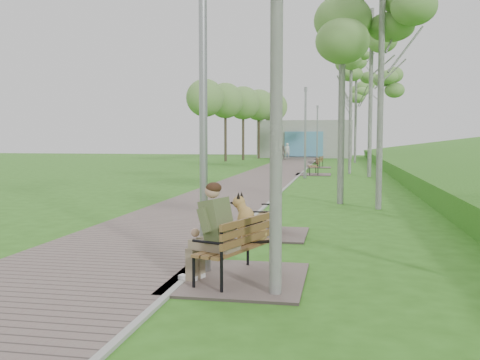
{
  "coord_description": "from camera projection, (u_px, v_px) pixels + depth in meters",
  "views": [
    {
      "loc": [
        2.24,
        -8.09,
        2.12
      ],
      "look_at": [
        0.1,
        3.39,
        1.21
      ],
      "focal_mm": 40.0,
      "sensor_mm": 36.0,
      "label": 1
    }
  ],
  "objects": [
    {
      "name": "ground",
      "position": [
        195.0,
        272.0,
        8.5
      ],
      "size": [
        120.0,
        120.0,
        0.0
      ],
      "primitive_type": "plane",
      "color": "#316619",
      "rests_on": "ground"
    },
    {
      "name": "walkway",
      "position": [
        267.0,
        176.0,
        29.89
      ],
      "size": [
        3.5,
        67.0,
        0.04
      ],
      "primitive_type": "cube",
      "color": "#74645E",
      "rests_on": "ground"
    },
    {
      "name": "kerb",
      "position": [
        298.0,
        176.0,
        29.57
      ],
      "size": [
        0.1,
        67.0,
        0.05
      ],
      "primitive_type": "cube",
      "color": "#999993",
      "rests_on": "ground"
    },
    {
      "name": "building_north",
      "position": [
        305.0,
        139.0,
        58.57
      ],
      "size": [
        10.0,
        5.2,
        4.0
      ],
      "color": "#9E9E99",
      "rests_on": "ground"
    },
    {
      "name": "bench_main",
      "position": [
        232.0,
        248.0,
        7.94
      ],
      "size": [
        1.97,
        2.19,
        1.72
      ],
      "color": "#74645E",
      "rests_on": "ground"
    },
    {
      "name": "bench_second",
      "position": [
        267.0,
        226.0,
        11.73
      ],
      "size": [
        1.67,
        1.86,
        1.03
      ],
      "color": "#74645E",
      "rests_on": "ground"
    },
    {
      "name": "bench_third",
      "position": [
        313.0,
        171.0,
        30.86
      ],
      "size": [
        1.99,
        2.21,
        1.22
      ],
      "color": "#74645E",
      "rests_on": "ground"
    },
    {
      "name": "bench_far",
      "position": [
        318.0,
        165.0,
        38.21
      ],
      "size": [
        1.66,
        1.85,
        1.02
      ],
      "color": "#74645E",
      "rests_on": "ground"
    },
    {
      "name": "lamp_post_near",
      "position": [
        203.0,
        110.0,
        8.24
      ],
      "size": [
        0.21,
        0.21,
        5.47
      ],
      "color": "gray",
      "rests_on": "ground"
    },
    {
      "name": "lamp_post_second",
      "position": [
        305.0,
        136.0,
        28.06
      ],
      "size": [
        0.18,
        0.18,
        4.78
      ],
      "color": "gray",
      "rests_on": "ground"
    },
    {
      "name": "lamp_post_third",
      "position": [
        317.0,
        137.0,
        43.23
      ],
      "size": [
        0.18,
        0.18,
        4.74
      ],
      "color": "gray",
      "rests_on": "ground"
    },
    {
      "name": "pedestrian_near",
      "position": [
        287.0,
        151.0,
        54.86
      ],
      "size": [
        0.63,
        0.45,
        1.62
      ],
      "primitive_type": "imported",
      "rotation": [
        0.0,
        0.0,
        3.26
      ],
      "color": "white",
      "rests_on": "ground"
    },
    {
      "name": "pedestrian_far",
      "position": [
        283.0,
        152.0,
        51.52
      ],
      "size": [
        0.85,
        0.75,
        1.46
      ],
      "primitive_type": "imported",
      "rotation": [
        0.0,
        0.0,
        2.81
      ],
      "color": "gray",
      "rests_on": "ground"
    },
    {
      "name": "birch_near_a",
      "position": [
        382.0,
        10.0,
        15.49
      ],
      "size": [
        2.55,
        2.55,
        7.44
      ],
      "color": "silver",
      "rests_on": "ground"
    },
    {
      "name": "birch_mid_c",
      "position": [
        372.0,
        40.0,
        28.53
      ],
      "size": [
        2.95,
        2.95,
        9.37
      ],
      "color": "silver",
      "rests_on": "ground"
    },
    {
      "name": "birch_far_b",
      "position": [
        351.0,
        57.0,
        31.15
      ],
      "size": [
        2.36,
        2.36,
        8.74
      ],
      "color": "silver",
      "rests_on": "ground"
    },
    {
      "name": "birch_far_c",
      "position": [
        382.0,
        83.0,
        41.28
      ],
      "size": [
        2.23,
        2.23,
        8.08
      ],
      "color": "silver",
      "rests_on": "ground"
    },
    {
      "name": "birch_distant_a",
      "position": [
        356.0,
        79.0,
        45.3
      ],
      "size": [
        2.97,
        2.97,
        9.12
      ],
      "color": "silver",
      "rests_on": "ground"
    },
    {
      "name": "birch_distant_b",
      "position": [
        356.0,
        97.0,
        55.01
      ],
      "size": [
        2.57,
        2.57,
        8.07
      ],
      "color": "silver",
      "rests_on": "ground"
    }
  ]
}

